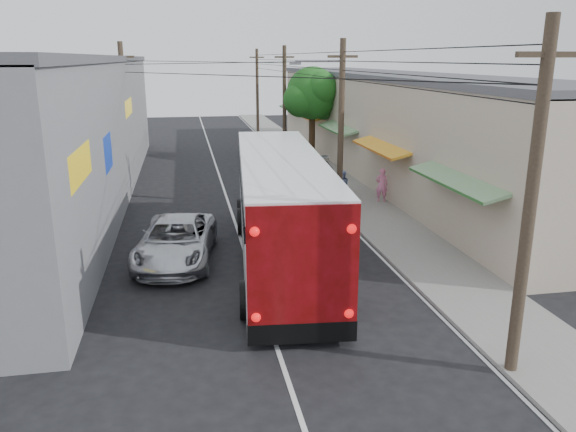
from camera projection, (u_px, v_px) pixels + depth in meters
name	position (u px, v px, depth m)	size (l,w,h in m)	color
ground	(278.00, 351.00, 14.17)	(120.00, 120.00, 0.00)	black
sidewalk	(329.00, 178.00, 34.22)	(3.00, 80.00, 0.12)	slate
building_right	(389.00, 122.00, 36.06)	(7.09, 40.00, 6.25)	#BBA995
building_left	(56.00, 129.00, 28.71)	(7.20, 36.00, 7.25)	slate
utility_poles	(273.00, 111.00, 32.83)	(11.80, 45.28, 8.00)	#473828
street_tree	(313.00, 95.00, 38.72)	(4.40, 4.00, 6.60)	#3F2B19
coach_bus	(280.00, 206.00, 20.12)	(4.03, 13.60, 3.86)	white
jeepney	(176.00, 241.00, 20.23)	(2.59, 5.61, 1.56)	silver
parked_suv	(316.00, 182.00, 29.18)	(2.59, 6.38, 1.85)	#919298
parked_car_mid	(286.00, 159.00, 37.45)	(1.54, 3.83, 1.31)	#29282E
parked_car_far	(264.00, 145.00, 42.20)	(1.71, 4.89, 1.61)	#222227
pedestrian_near	(382.00, 185.00, 28.22)	(0.62, 0.41, 1.71)	pink
pedestrian_far	(342.00, 185.00, 28.53)	(0.74, 0.58, 1.52)	#909FD1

